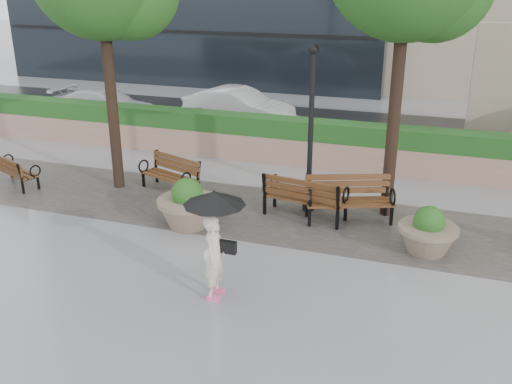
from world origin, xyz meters
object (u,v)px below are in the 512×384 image
(bench_1, at_px, (171,182))
(planter_left, at_px, (188,208))
(car_left, at_px, (106,106))
(planter_right, at_px, (428,235))
(lamppost, at_px, (310,141))
(car_right, at_px, (239,107))
(bench_2, at_px, (304,206))
(bench_3, at_px, (348,208))
(pedestrian, at_px, (215,234))
(bench_0, at_px, (16,177))

(bench_1, height_order, planter_left, planter_left)
(bench_1, distance_m, car_left, 8.27)
(planter_right, height_order, lamppost, lamppost)
(bench_1, relative_size, car_right, 0.42)
(planter_right, bearing_deg, bench_1, 167.43)
(car_left, bearing_deg, bench_2, -121.24)
(bench_1, distance_m, car_right, 7.06)
(bench_2, distance_m, planter_right, 2.95)
(bench_3, bearing_deg, pedestrian, -132.84)
(bench_1, height_order, pedestrian, pedestrian)
(planter_left, relative_size, car_left, 0.32)
(car_right, bearing_deg, planter_left, -154.51)
(bench_2, height_order, car_left, car_left)
(lamppost, bearing_deg, bench_3, -18.51)
(bench_3, bearing_deg, bench_0, 162.71)
(pedestrian, bearing_deg, planter_left, 32.12)
(bench_1, relative_size, lamppost, 0.46)
(bench_0, bearing_deg, bench_3, -154.29)
(bench_0, xyz_separation_m, car_right, (3.40, 7.97, 0.46))
(bench_3, bearing_deg, car_right, 105.56)
(car_left, bearing_deg, planter_right, -117.86)
(bench_0, height_order, planter_right, planter_right)
(bench_2, bearing_deg, bench_1, 0.82)
(bench_3, height_order, car_left, car_left)
(planter_left, xyz_separation_m, planter_right, (5.16, 0.41, -0.05))
(planter_left, bearing_deg, bench_0, 170.62)
(bench_0, distance_m, bench_1, 4.24)
(lamppost, xyz_separation_m, pedestrian, (-0.59, -4.35, -0.53))
(planter_right, relative_size, pedestrian, 0.61)
(bench_3, distance_m, car_right, 9.23)
(car_right, bearing_deg, pedestrian, -149.27)
(car_right, bearing_deg, lamppost, -135.80)
(bench_2, relative_size, pedestrian, 1.02)
(planter_left, height_order, car_left, car_left)
(planter_left, bearing_deg, car_left, 132.35)
(bench_3, distance_m, planter_left, 3.67)
(bench_1, bearing_deg, bench_2, 11.61)
(lamppost, xyz_separation_m, car_left, (-9.45, 6.01, -1.11))
(bench_0, height_order, bench_3, bench_3)
(bench_1, relative_size, car_left, 0.42)
(planter_left, xyz_separation_m, car_left, (-7.13, 7.82, 0.17))
(lamppost, height_order, car_right, lamppost)
(car_left, distance_m, pedestrian, 13.65)
(planter_left, distance_m, pedestrian, 3.17)
(bench_1, xyz_separation_m, lamppost, (3.72, -0.06, 1.46))
(planter_left, xyz_separation_m, pedestrian, (1.74, -2.55, 0.75))
(bench_1, height_order, planter_right, planter_right)
(bench_1, bearing_deg, planter_left, -33.21)
(bench_2, bearing_deg, lamppost, -76.86)
(bench_1, bearing_deg, pedestrian, -34.51)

